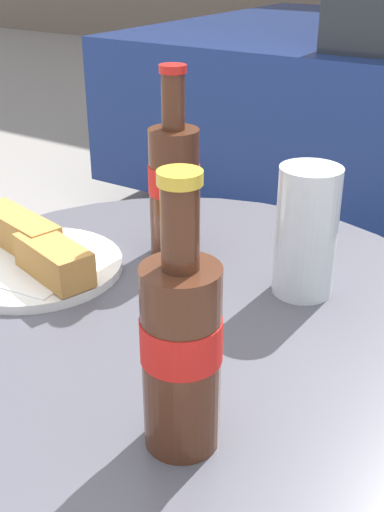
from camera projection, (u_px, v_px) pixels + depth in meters
bistro_table at (177, 402)px, 0.83m from camera, size 0.73×0.73×0.73m
cola_bottle_left at (181, 347)px, 0.52m from camera, size 0.07×0.07×0.25m
cola_bottle_right at (174, 185)px, 0.85m from camera, size 0.07×0.07×0.25m
drinking_glass at (306, 237)px, 0.76m from camera, size 0.07×0.07×0.16m
lunch_plate_near at (35, 256)px, 0.84m from camera, size 0.24×0.23×0.06m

